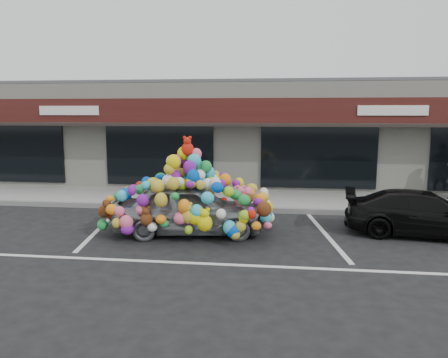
# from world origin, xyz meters

# --- Properties ---
(ground) EXTENTS (90.00, 90.00, 0.00)m
(ground) POSITION_xyz_m (0.00, 0.00, 0.00)
(ground) COLOR black
(ground) RESTS_ON ground
(shop_building) EXTENTS (24.00, 7.20, 4.31)m
(shop_building) POSITION_xyz_m (0.00, 8.44, 2.16)
(shop_building) COLOR silver
(shop_building) RESTS_ON ground
(sidewalk) EXTENTS (26.00, 3.00, 0.15)m
(sidewalk) POSITION_xyz_m (0.00, 4.00, 0.07)
(sidewalk) COLOR gray
(sidewalk) RESTS_ON ground
(kerb) EXTENTS (26.00, 0.18, 0.16)m
(kerb) POSITION_xyz_m (0.00, 2.50, 0.07)
(kerb) COLOR slate
(kerb) RESTS_ON ground
(parking_stripe_left) EXTENTS (0.73, 4.37, 0.01)m
(parking_stripe_left) POSITION_xyz_m (-3.20, 0.20, 0.00)
(parking_stripe_left) COLOR silver
(parking_stripe_left) RESTS_ON ground
(parking_stripe_mid) EXTENTS (0.73, 4.37, 0.01)m
(parking_stripe_mid) POSITION_xyz_m (2.80, 0.20, 0.00)
(parking_stripe_mid) COLOR silver
(parking_stripe_mid) RESTS_ON ground
(lane_line) EXTENTS (14.00, 0.12, 0.01)m
(lane_line) POSITION_xyz_m (2.00, -2.30, 0.00)
(lane_line) COLOR silver
(lane_line) RESTS_ON ground
(toy_car) EXTENTS (2.83, 4.33, 2.41)m
(toy_car) POSITION_xyz_m (-0.68, -0.12, 0.82)
(toy_car) COLOR gray
(toy_car) RESTS_ON ground
(black_sedan) EXTENTS (2.11, 4.07, 1.13)m
(black_sedan) POSITION_xyz_m (5.23, 0.48, 0.56)
(black_sedan) COLOR black
(black_sedan) RESTS_ON ground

